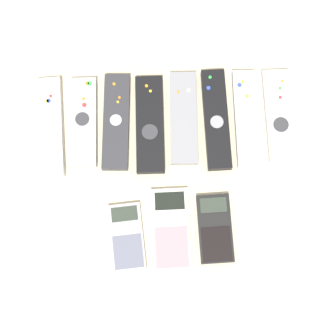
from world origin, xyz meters
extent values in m
plane|color=beige|center=(0.00, 0.00, 0.00)|extent=(3.00, 3.00, 0.00)
cube|color=silver|center=(-0.23, 0.12, 0.01)|extent=(0.05, 0.20, 0.02)
cylinder|color=silver|center=(-0.22, 0.10, 0.02)|extent=(0.03, 0.03, 0.00)
cylinder|color=red|center=(-0.22, 0.18, 0.02)|extent=(0.01, 0.01, 0.00)
cylinder|color=yellow|center=(-0.23, 0.17, 0.02)|extent=(0.01, 0.01, 0.00)
cylinder|color=silver|center=(-0.23, 0.18, 0.02)|extent=(0.01, 0.01, 0.00)
cylinder|color=blue|center=(-0.23, 0.17, 0.02)|extent=(0.01, 0.01, 0.00)
cube|color=#B7B7BC|center=(-0.16, 0.12, 0.01)|extent=(0.06, 0.18, 0.02)
cylinder|color=#38383D|center=(-0.16, 0.13, 0.02)|extent=(0.03, 0.03, 0.00)
cylinder|color=orange|center=(-0.15, 0.20, 0.02)|extent=(0.01, 0.01, 0.00)
cylinder|color=green|center=(-0.15, 0.20, 0.02)|extent=(0.01, 0.01, 0.00)
cylinder|color=orange|center=(-0.16, 0.17, 0.02)|extent=(0.01, 0.01, 0.00)
cylinder|color=red|center=(-0.16, 0.16, 0.02)|extent=(0.01, 0.01, 0.00)
cube|color=#333338|center=(-0.10, 0.12, 0.01)|extent=(0.06, 0.20, 0.02)
cylinder|color=silver|center=(-0.10, 0.12, 0.02)|extent=(0.02, 0.02, 0.00)
cylinder|color=yellow|center=(-0.09, 0.16, 0.02)|extent=(0.01, 0.01, 0.00)
cylinder|color=orange|center=(-0.09, 0.17, 0.02)|extent=(0.01, 0.01, 0.00)
cylinder|color=orange|center=(-0.10, 0.20, 0.02)|extent=(0.01, 0.01, 0.00)
cube|color=black|center=(-0.03, 0.11, 0.01)|extent=(0.06, 0.20, 0.02)
cylinder|color=#38383D|center=(-0.03, 0.10, 0.02)|extent=(0.03, 0.03, 0.00)
cylinder|color=yellow|center=(-0.03, 0.18, 0.02)|extent=(0.01, 0.01, 0.00)
cylinder|color=orange|center=(-0.03, 0.19, 0.02)|extent=(0.01, 0.01, 0.00)
cube|color=gray|center=(0.04, 0.12, 0.01)|extent=(0.06, 0.19, 0.02)
cylinder|color=orange|center=(0.03, 0.18, 0.02)|extent=(0.01, 0.01, 0.00)
cylinder|color=silver|center=(0.05, 0.18, 0.02)|extent=(0.01, 0.01, 0.00)
cube|color=black|center=(0.10, 0.12, 0.01)|extent=(0.05, 0.20, 0.02)
cylinder|color=#99999E|center=(0.10, 0.11, 0.02)|extent=(0.03, 0.03, 0.00)
cylinder|color=blue|center=(0.09, 0.18, 0.02)|extent=(0.01, 0.01, 0.00)
cylinder|color=green|center=(0.09, 0.20, 0.02)|extent=(0.01, 0.01, 0.00)
cube|color=silver|center=(0.16, 0.12, 0.01)|extent=(0.05, 0.19, 0.02)
cylinder|color=yellow|center=(0.16, 0.19, 0.02)|extent=(0.01, 0.01, 0.00)
cylinder|color=yellow|center=(0.16, 0.16, 0.02)|extent=(0.01, 0.01, 0.00)
cylinder|color=blue|center=(0.15, 0.18, 0.02)|extent=(0.01, 0.01, 0.00)
cube|color=white|center=(0.22, 0.12, 0.01)|extent=(0.05, 0.19, 0.02)
cylinder|color=#38383D|center=(0.22, 0.10, 0.02)|extent=(0.03, 0.03, 0.00)
cylinder|color=red|center=(0.23, 0.15, 0.02)|extent=(0.01, 0.01, 0.00)
cylinder|color=orange|center=(0.23, 0.19, 0.02)|extent=(0.01, 0.01, 0.00)
cylinder|color=green|center=(0.23, 0.17, 0.02)|extent=(0.01, 0.01, 0.00)
cube|color=#B2B2B7|center=(-0.08, -0.10, 0.01)|extent=(0.07, 0.13, 0.01)
cube|color=#333D33|center=(-0.09, -0.06, 0.01)|extent=(0.05, 0.03, 0.00)
cube|color=slate|center=(-0.08, -0.13, 0.01)|extent=(0.06, 0.07, 0.00)
cube|color=silver|center=(0.00, -0.09, 0.01)|extent=(0.07, 0.15, 0.01)
cube|color=black|center=(0.00, -0.04, 0.01)|extent=(0.06, 0.03, 0.00)
cube|color=#A98993|center=(0.00, -0.13, 0.01)|extent=(0.06, 0.08, 0.00)
cube|color=black|center=(0.08, -0.09, 0.01)|extent=(0.06, 0.13, 0.01)
cube|color=#333D33|center=(0.08, -0.05, 0.01)|extent=(0.05, 0.03, 0.00)
cube|color=black|center=(0.08, -0.12, 0.01)|extent=(0.06, 0.07, 0.00)
camera|label=1|loc=(-0.01, -0.21, 1.06)|focal=60.00mm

